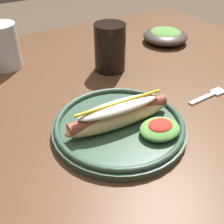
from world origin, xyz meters
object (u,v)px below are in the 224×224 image
object	(u,v)px
fork	(210,95)
side_bowl	(165,35)
hot_dog_plate	(121,123)
soda_cup	(110,48)
water_cup	(3,46)

from	to	relation	value
fork	side_bowl	world-z (taller)	side_bowl
hot_dog_plate	soda_cup	bearing A→B (deg)	64.27
fork	soda_cup	bearing A→B (deg)	116.08
side_bowl	fork	bearing A→B (deg)	-111.44
hot_dog_plate	side_bowl	xyz separation A→B (m)	(0.40, 0.34, 0.00)
soda_cup	water_cup	world-z (taller)	soda_cup
hot_dog_plate	water_cup	bearing A→B (deg)	107.10
soda_cup	water_cup	distance (m)	0.31
soda_cup	side_bowl	distance (m)	0.29
fork	soda_cup	size ratio (longest dim) A/B	0.90
hot_dog_plate	fork	xyz separation A→B (m)	(0.27, 0.00, -0.02)
hot_dog_plate	fork	world-z (taller)	hot_dog_plate
fork	soda_cup	distance (m)	0.30
hot_dog_plate	water_cup	world-z (taller)	water_cup
hot_dog_plate	side_bowl	bearing A→B (deg)	40.31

